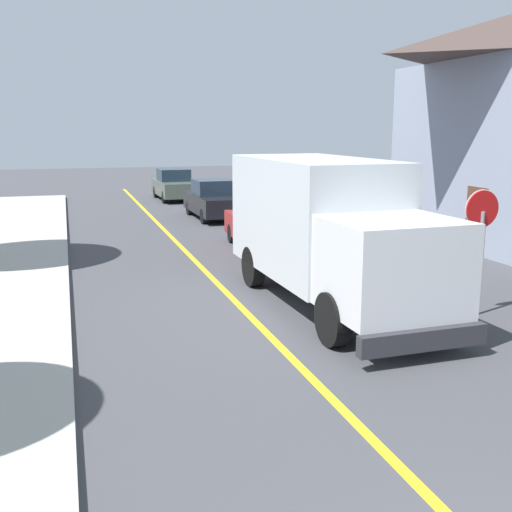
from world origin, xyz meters
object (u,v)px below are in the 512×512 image
parked_car_near (265,225)px  stop_sign (481,228)px  parked_car_far (174,185)px  box_truck (327,226)px  parked_car_mid (214,200)px

parked_car_near → stop_sign: stop_sign is taller
parked_car_near → parked_car_far: same height
box_truck → parked_car_mid: (0.66, 13.69, -0.97)m
parked_car_mid → stop_sign: 15.59m
parked_car_mid → stop_sign: bearing=-82.5°
box_truck → stop_sign: 3.20m
box_truck → stop_sign: (2.69, -1.73, 0.09)m
stop_sign → parked_car_far: bearing=96.2°
parked_car_near → stop_sign: bearing=-75.9°
stop_sign → parked_car_mid: bearing=97.5°
parked_car_near → box_truck: bearing=-95.7°
box_truck → stop_sign: bearing=-32.8°
box_truck → parked_car_near: size_ratio=1.62×
parked_car_near → parked_car_far: size_ratio=1.01×
box_truck → parked_car_mid: size_ratio=1.63×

